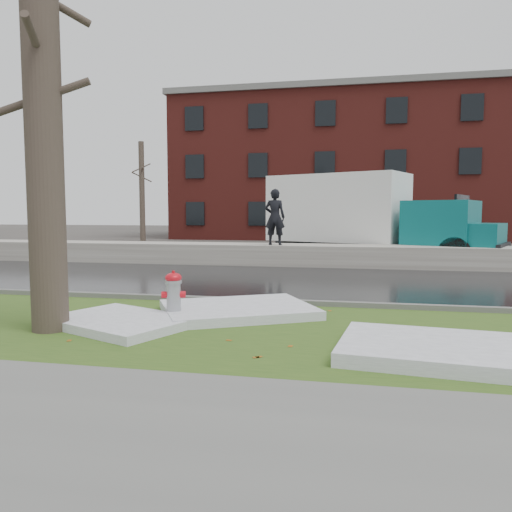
% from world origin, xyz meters
% --- Properties ---
extents(ground, '(120.00, 120.00, 0.00)m').
position_xyz_m(ground, '(0.00, 0.00, 0.00)').
color(ground, '#47423D').
rests_on(ground, ground).
extents(verge, '(60.00, 4.50, 0.04)m').
position_xyz_m(verge, '(0.00, -1.25, 0.02)').
color(verge, '#2F4C19').
rests_on(verge, ground).
extents(sidewalk, '(60.00, 3.00, 0.05)m').
position_xyz_m(sidewalk, '(0.00, -5.00, 0.03)').
color(sidewalk, slate).
rests_on(sidewalk, ground).
extents(road, '(60.00, 7.00, 0.03)m').
position_xyz_m(road, '(0.00, 4.50, 0.01)').
color(road, black).
rests_on(road, ground).
extents(parking_lot, '(60.00, 9.00, 0.03)m').
position_xyz_m(parking_lot, '(0.00, 13.00, 0.01)').
color(parking_lot, slate).
rests_on(parking_lot, ground).
extents(curb, '(60.00, 0.15, 0.14)m').
position_xyz_m(curb, '(0.00, 1.00, 0.07)').
color(curb, slate).
rests_on(curb, ground).
extents(snowbank, '(60.00, 1.60, 0.75)m').
position_xyz_m(snowbank, '(0.00, 8.70, 0.38)').
color(snowbank, beige).
rests_on(snowbank, ground).
extents(brick_building, '(26.00, 12.00, 10.00)m').
position_xyz_m(brick_building, '(2.00, 30.00, 5.00)').
color(brick_building, maroon).
rests_on(brick_building, ground).
extents(bg_tree_left, '(1.40, 1.62, 6.50)m').
position_xyz_m(bg_tree_left, '(-12.00, 22.00, 3.33)').
color(bg_tree_left, brown).
rests_on(bg_tree_left, ground).
extents(bg_tree_center, '(1.40, 1.62, 6.50)m').
position_xyz_m(bg_tree_center, '(-6.00, 26.00, 3.33)').
color(bg_tree_center, brown).
rests_on(bg_tree_center, ground).
extents(fire_hydrant, '(0.42, 0.39, 0.85)m').
position_xyz_m(fire_hydrant, '(-0.99, -0.82, 0.49)').
color(fire_hydrant, '#9A9CA1').
rests_on(fire_hydrant, verge).
extents(tree, '(1.41, 1.64, 6.95)m').
position_xyz_m(tree, '(-2.61, -1.92, 3.54)').
color(tree, brown).
rests_on(tree, verge).
extents(box_truck, '(9.97, 5.47, 3.38)m').
position_xyz_m(box_truck, '(2.19, 11.14, 1.79)').
color(box_truck, black).
rests_on(box_truck, ground).
extents(worker, '(0.73, 0.50, 1.94)m').
position_xyz_m(worker, '(-0.80, 8.35, 1.72)').
color(worker, black).
rests_on(worker, snowbank).
extents(snow_patch_near, '(3.24, 3.00, 0.16)m').
position_xyz_m(snow_patch_near, '(-0.04, -0.10, 0.12)').
color(snow_patch_near, white).
rests_on(snow_patch_near, verge).
extents(snow_patch_far, '(2.65, 2.34, 0.14)m').
position_xyz_m(snow_patch_far, '(-1.68, -1.43, 0.11)').
color(snow_patch_far, white).
rests_on(snow_patch_far, verge).
extents(snow_patch_side, '(2.99, 2.11, 0.18)m').
position_xyz_m(snow_patch_side, '(3.31, -2.22, 0.13)').
color(snow_patch_side, white).
rests_on(snow_patch_side, verge).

